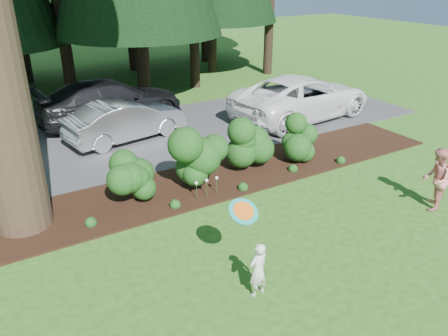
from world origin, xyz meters
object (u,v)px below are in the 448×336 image
at_px(car_silver_wagon, 126,120).
at_px(car_dark_suv, 111,101).
at_px(frisbee, 243,211).
at_px(child, 258,270).
at_px(car_white_suv, 302,97).
at_px(adult, 436,179).

height_order(car_silver_wagon, car_dark_suv, car_dark_suv).
bearing_deg(frisbee, car_dark_suv, 84.98).
distance_m(car_silver_wagon, child, 9.02).
relative_size(car_white_suv, car_dark_suv, 1.08).
bearing_deg(car_white_suv, car_dark_suv, 57.11).
xyz_separation_m(car_dark_suv, adult, (4.74, -10.74, -0.05)).
distance_m(car_white_suv, car_dark_suv, 7.48).
relative_size(child, adult, 0.69).
distance_m(car_white_suv, child, 10.83).
bearing_deg(car_dark_suv, car_silver_wagon, 171.81).
bearing_deg(car_silver_wagon, frisbee, 164.60).
bearing_deg(car_silver_wagon, child, 165.38).
relative_size(car_white_suv, frisbee, 10.99).
distance_m(car_white_suv, adult, 7.62).
height_order(car_silver_wagon, adult, adult).
bearing_deg(car_white_suv, child, 129.76).
bearing_deg(car_dark_suv, adult, -160.47).
xyz_separation_m(car_silver_wagon, child, (-0.71, -8.99, -0.18)).
bearing_deg(child, car_white_suv, -142.70).
height_order(child, adult, adult).
height_order(adult, frisbee, frisbee).
bearing_deg(car_dark_suv, car_white_suv, -121.06).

